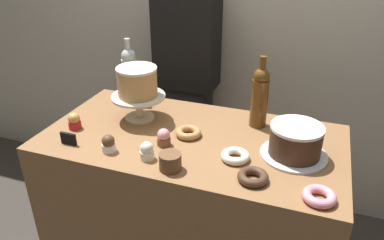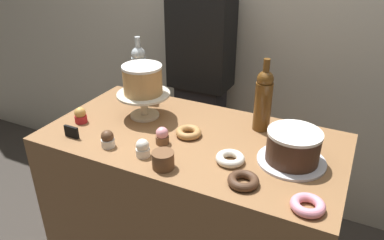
{
  "view_description": "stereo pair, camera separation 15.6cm",
  "coord_description": "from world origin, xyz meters",
  "views": [
    {
      "loc": [
        0.47,
        -1.31,
        1.71
      ],
      "look_at": [
        0.0,
        0.0,
        0.99
      ],
      "focal_mm": 34.71,
      "sensor_mm": 36.0,
      "label": 1
    },
    {
      "loc": [
        0.61,
        -1.25,
        1.71
      ],
      "look_at": [
        0.0,
        0.0,
        0.99
      ],
      "focal_mm": 34.71,
      "sensor_mm": 36.0,
      "label": 2
    }
  ],
  "objects": [
    {
      "name": "silver_serving_platter",
      "position": [
        0.43,
        -0.01,
        0.91
      ],
      "size": [
        0.26,
        0.26,
        0.01
      ],
      "color": "silver",
      "rests_on": "display_counter"
    },
    {
      "name": "cake_stand_pedestal",
      "position": [
        -0.29,
        0.08,
        0.99
      ],
      "size": [
        0.25,
        0.25,
        0.12
      ],
      "color": "beige",
      "rests_on": "display_counter"
    },
    {
      "name": "barista_figure",
      "position": [
        -0.28,
        0.69,
        0.84
      ],
      "size": [
        0.36,
        0.22,
        1.6
      ],
      "color": "black",
      "rests_on": "ground_plane"
    },
    {
      "name": "wine_bottle_clear",
      "position": [
        -0.43,
        0.26,
        1.05
      ],
      "size": [
        0.08,
        0.08,
        0.33
      ],
      "color": "#B2BCC1",
      "rests_on": "display_counter"
    },
    {
      "name": "cookie_stack",
      "position": [
        0.01,
        -0.26,
        0.94
      ],
      "size": [
        0.08,
        0.08,
        0.07
      ],
      "color": "brown",
      "rests_on": "display_counter"
    },
    {
      "name": "back_wall",
      "position": [
        0.0,
        0.91,
        1.3
      ],
      "size": [
        6.0,
        0.05,
        2.6
      ],
      "color": "#BCB7A8",
      "rests_on": "ground_plane"
    },
    {
      "name": "cupcake_chocolate",
      "position": [
        -0.27,
        -0.23,
        0.94
      ],
      "size": [
        0.06,
        0.06,
        0.07
      ],
      "color": "white",
      "rests_on": "display_counter"
    },
    {
      "name": "chocolate_round_cake",
      "position": [
        0.43,
        -0.01,
        0.98
      ],
      "size": [
        0.2,
        0.2,
        0.12
      ],
      "color": "#3D2619",
      "rests_on": "silver_serving_platter"
    },
    {
      "name": "price_sign_chalkboard",
      "position": [
        -0.46,
        -0.23,
        0.94
      ],
      "size": [
        0.07,
        0.01,
        0.05
      ],
      "color": "black",
      "rests_on": "display_counter"
    },
    {
      "name": "donut_pink",
      "position": [
        0.54,
        -0.26,
        0.93
      ],
      "size": [
        0.11,
        0.11,
        0.03
      ],
      "color": "pink",
      "rests_on": "display_counter"
    },
    {
      "name": "cupcake_vanilla",
      "position": [
        -0.11,
        -0.22,
        0.94
      ],
      "size": [
        0.06,
        0.06,
        0.07
      ],
      "color": "white",
      "rests_on": "display_counter"
    },
    {
      "name": "wine_bottle_amber",
      "position": [
        0.25,
        0.2,
        1.05
      ],
      "size": [
        0.08,
        0.08,
        0.33
      ],
      "color": "#5B3814",
      "rests_on": "display_counter"
    },
    {
      "name": "donut_maple",
      "position": [
        -0.02,
        0.0,
        0.93
      ],
      "size": [
        0.11,
        0.11,
        0.03
      ],
      "color": "#B27F47",
      "rests_on": "display_counter"
    },
    {
      "name": "cupcake_caramel",
      "position": [
        -0.52,
        -0.11,
        0.94
      ],
      "size": [
        0.06,
        0.06,
        0.07
      ],
      "color": "red",
      "rests_on": "display_counter"
    },
    {
      "name": "donut_chocolate",
      "position": [
        0.31,
        -0.22,
        0.93
      ],
      "size": [
        0.11,
        0.11,
        0.03
      ],
      "color": "#472D1E",
      "rests_on": "display_counter"
    },
    {
      "name": "cupcake_strawberry",
      "position": [
        -0.09,
        -0.11,
        0.94
      ],
      "size": [
        0.06,
        0.06,
        0.07
      ],
      "color": "brown",
      "rests_on": "display_counter"
    },
    {
      "name": "white_layer_cake",
      "position": [
        -0.29,
        0.08,
        1.1
      ],
      "size": [
        0.18,
        0.18,
        0.13
      ],
      "color": "tan",
      "rests_on": "cake_stand_pedestal"
    },
    {
      "name": "display_counter",
      "position": [
        0.0,
        0.0,
        0.45
      ],
      "size": [
        1.29,
        0.67,
        0.91
      ],
      "color": "brown",
      "rests_on": "ground_plane"
    },
    {
      "name": "donut_sugar",
      "position": [
        0.22,
        -0.11,
        0.93
      ],
      "size": [
        0.11,
        0.11,
        0.03
      ],
      "color": "silver",
      "rests_on": "display_counter"
    }
  ]
}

